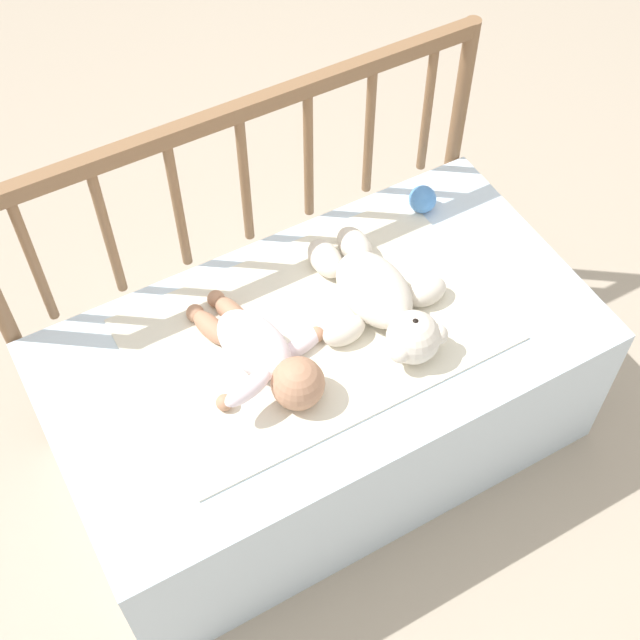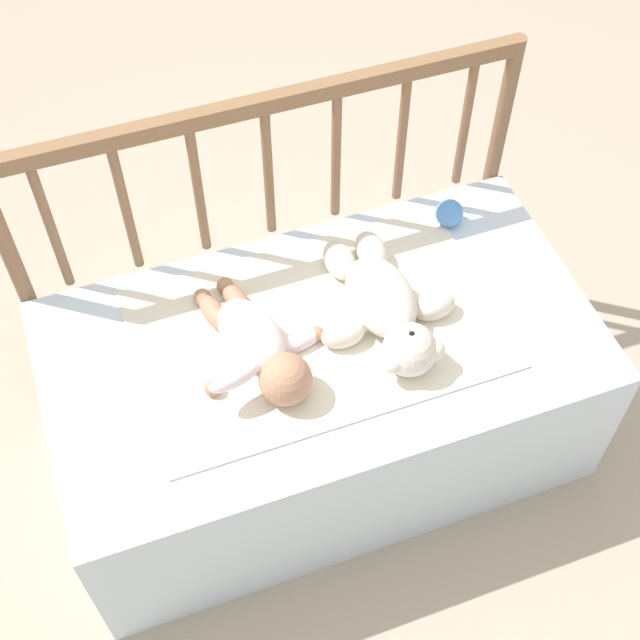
% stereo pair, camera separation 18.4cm
% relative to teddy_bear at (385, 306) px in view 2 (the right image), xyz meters
% --- Properties ---
extents(ground_plane, '(12.00, 12.00, 0.00)m').
position_rel_teddy_bear_xyz_m(ground_plane, '(-0.14, -0.00, -0.47)').
color(ground_plane, tan).
extents(crib_mattress, '(1.18, 0.64, 0.42)m').
position_rel_teddy_bear_xyz_m(crib_mattress, '(-0.14, -0.00, -0.26)').
color(crib_mattress, silver).
rests_on(crib_mattress, ground_plane).
extents(crib_rail, '(1.18, 0.04, 0.81)m').
position_rel_teddy_bear_xyz_m(crib_rail, '(-0.14, 0.34, 0.09)').
color(crib_rail, brown).
rests_on(crib_rail, ground_plane).
extents(blanket, '(0.77, 0.49, 0.01)m').
position_rel_teddy_bear_xyz_m(blanket, '(-0.14, 0.03, -0.05)').
color(blanket, silver).
rests_on(blanket, crib_mattress).
extents(teddy_bear, '(0.31, 0.40, 0.12)m').
position_rel_teddy_bear_xyz_m(teddy_bear, '(0.00, 0.00, 0.00)').
color(teddy_bear, silver).
rests_on(teddy_bear, crib_mattress).
extents(baby, '(0.28, 0.37, 0.11)m').
position_rel_teddy_bear_xyz_m(baby, '(-0.28, -0.00, -0.00)').
color(baby, white).
rests_on(baby, crib_mattress).
extents(toy_ball, '(0.07, 0.07, 0.07)m').
position_rel_teddy_bear_xyz_m(toy_ball, '(0.25, 0.21, -0.02)').
color(toy_ball, '#4C8CDB').
rests_on(toy_ball, crib_mattress).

